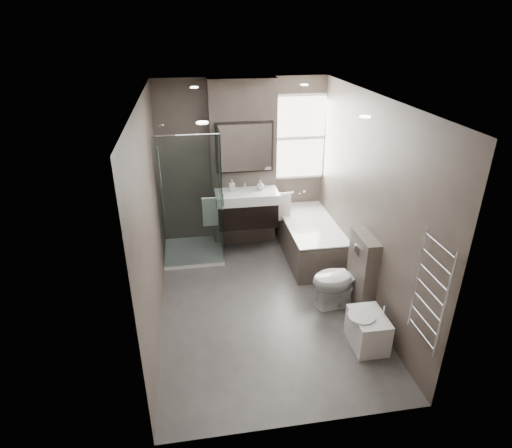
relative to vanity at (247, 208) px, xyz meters
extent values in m
cube|color=#4C4946|center=(0.00, -1.43, -0.77)|extent=(2.65, 3.85, 0.05)
cube|color=silver|center=(0.00, -1.43, 1.88)|extent=(2.65, 3.85, 0.05)
cube|color=brown|center=(0.00, 0.50, 0.56)|extent=(2.65, 0.05, 2.60)
cube|color=brown|center=(0.00, -3.35, 0.56)|extent=(2.65, 0.05, 2.60)
cube|color=brown|center=(-1.32, -1.43, 0.56)|extent=(0.05, 3.85, 2.60)
cube|color=brown|center=(1.32, -1.43, 0.56)|extent=(0.05, 3.85, 2.60)
cube|color=#534941|center=(0.00, 0.35, 0.56)|extent=(1.00, 0.25, 2.60)
cube|color=black|center=(0.00, 0.00, -0.08)|extent=(0.90, 0.45, 0.38)
cube|color=white|center=(0.00, 0.00, 0.18)|extent=(0.95, 0.47, 0.15)
cylinder|color=silver|center=(0.00, 0.17, 0.32)|extent=(0.03, 0.03, 0.12)
cylinder|color=silver|center=(0.00, 0.11, 0.37)|extent=(0.02, 0.12, 0.02)
cube|color=black|center=(0.00, 0.19, 0.89)|extent=(0.86, 0.06, 0.76)
cube|color=white|center=(0.00, 0.15, 0.89)|extent=(0.80, 0.02, 0.70)
cube|color=silver|center=(-0.56, -0.02, -0.02)|extent=(0.24, 0.06, 0.44)
cube|color=silver|center=(0.56, -0.02, -0.02)|extent=(0.24, 0.06, 0.44)
cube|color=white|center=(-0.85, 0.02, -0.71)|extent=(0.90, 0.90, 0.06)
cube|color=white|center=(-0.85, -0.42, 0.29)|extent=(0.88, 0.01, 1.94)
cube|color=white|center=(-0.41, 0.02, 0.29)|extent=(0.01, 0.88, 1.94)
cylinder|color=silver|center=(-1.25, 0.02, 0.51)|extent=(0.02, 0.02, 1.00)
cube|color=#534941|center=(0.93, -0.33, -0.47)|extent=(0.75, 1.60, 0.55)
cube|color=white|center=(0.93, -0.33, -0.19)|extent=(0.75, 1.60, 0.03)
cube|color=white|center=(0.93, -0.33, -0.25)|extent=(0.61, 1.42, 0.12)
cube|color=white|center=(0.90, 0.45, 0.93)|extent=(0.98, 0.04, 1.33)
cube|color=white|center=(0.90, 0.43, 0.93)|extent=(0.90, 0.01, 1.25)
cube|color=white|center=(0.90, 0.42, 0.93)|extent=(0.90, 0.01, 0.05)
imported|color=white|center=(0.97, -1.62, -0.36)|extent=(0.79, 0.51, 0.76)
cube|color=#534941|center=(1.21, -1.68, -0.24)|extent=(0.18, 0.55, 1.00)
cube|color=silver|center=(1.11, -1.68, 0.08)|extent=(0.01, 0.16, 0.11)
cube|color=white|center=(1.02, -2.40, -0.54)|extent=(0.36, 0.50, 0.40)
cylinder|color=white|center=(0.92, -2.40, -0.35)|extent=(0.30, 0.30, 0.05)
cylinder|color=silver|center=(1.18, -2.40, -0.27)|extent=(0.02, 0.02, 0.10)
cylinder|color=silver|center=(1.25, -3.26, 0.38)|extent=(0.03, 0.03, 1.10)
cylinder|color=silver|center=(1.25, -2.80, 0.38)|extent=(0.03, 0.03, 1.10)
cube|color=silver|center=(1.25, -3.03, 0.38)|extent=(0.02, 0.46, 1.00)
imported|color=white|center=(-0.21, 0.06, 0.35)|extent=(0.08, 0.08, 0.18)
imported|color=white|center=(0.22, 0.05, 0.34)|extent=(0.12, 0.12, 0.15)
camera|label=1|loc=(-0.83, -5.95, 2.62)|focal=30.00mm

